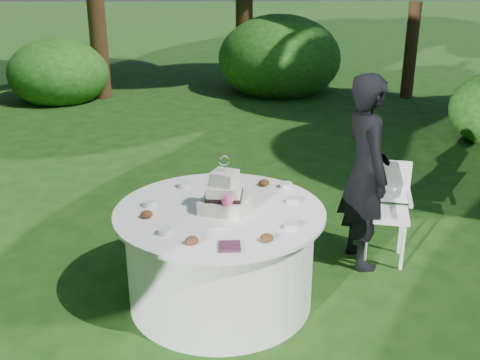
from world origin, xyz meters
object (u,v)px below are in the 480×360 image
(guest, at_px, (366,172))
(chair, at_px, (386,203))
(napkins, at_px, (229,246))
(cake, at_px, (225,196))
(table, at_px, (220,255))

(guest, relative_size, chair, 1.91)
(napkins, bearing_deg, cake, 92.04)
(napkins, height_order, cake, cake)
(table, xyz_separation_m, cake, (0.04, -0.01, 0.50))
(guest, xyz_separation_m, chair, (0.23, 0.08, -0.32))
(guest, height_order, chair, guest)
(guest, relative_size, table, 1.07)
(napkins, xyz_separation_m, table, (-0.06, 0.60, -0.39))
(napkins, relative_size, cake, 0.33)
(napkins, distance_m, chair, 1.90)
(table, xyz_separation_m, chair, (1.46, 0.66, 0.13))
(table, bearing_deg, guest, 25.16)
(napkins, xyz_separation_m, guest, (1.17, 1.18, 0.05))
(guest, xyz_separation_m, cake, (-1.19, -0.59, 0.05))
(table, height_order, cake, cake)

